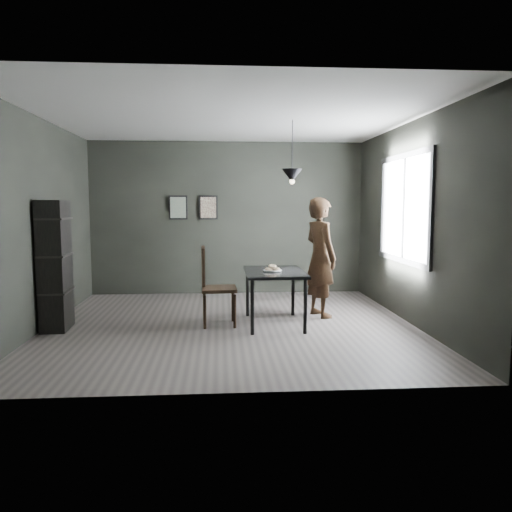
{
  "coord_description": "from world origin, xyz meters",
  "views": [
    {
      "loc": [
        -0.15,
        -6.76,
        1.66
      ],
      "look_at": [
        0.35,
        0.05,
        0.95
      ],
      "focal_mm": 35.0,
      "sensor_mm": 36.0,
      "label": 1
    }
  ],
  "objects": [
    {
      "name": "woman",
      "position": [
        1.33,
        0.46,
        0.88
      ],
      "size": [
        0.63,
        0.75,
        1.76
      ],
      "primitive_type": "imported",
      "rotation": [
        0.0,
        0.0,
        1.94
      ],
      "color": "black",
      "rests_on": "ground"
    },
    {
      "name": "ground",
      "position": [
        0.0,
        0.0,
        0.0
      ],
      "size": [
        5.0,
        5.0,
        0.0
      ],
      "primitive_type": "plane",
      "color": "#3A3532",
      "rests_on": "ground"
    },
    {
      "name": "window_assembly",
      "position": [
        2.47,
        0.2,
        1.6
      ],
      "size": [
        0.04,
        1.96,
        1.56
      ],
      "color": "white",
      "rests_on": "ground"
    },
    {
      "name": "framed_print_left",
      "position": [
        -0.9,
        2.47,
        1.6
      ],
      "size": [
        0.34,
        0.04,
        0.44
      ],
      "color": "black",
      "rests_on": "ground"
    },
    {
      "name": "white_plate",
      "position": [
        0.56,
        -0.07,
        0.76
      ],
      "size": [
        0.23,
        0.23,
        0.01
      ],
      "primitive_type": "cylinder",
      "color": "silver",
      "rests_on": "cafe_table"
    },
    {
      "name": "pendant_lamp",
      "position": [
        0.85,
        0.1,
        2.05
      ],
      "size": [
        0.28,
        0.28,
        0.86
      ],
      "color": "black",
      "rests_on": "ground"
    },
    {
      "name": "shelf_unit",
      "position": [
        -2.32,
        -0.06,
        0.86
      ],
      "size": [
        0.35,
        0.59,
        1.71
      ],
      "primitive_type": "cube",
      "rotation": [
        0.0,
        0.0,
        0.05
      ],
      "color": "black",
      "rests_on": "ground"
    },
    {
      "name": "ceiling",
      "position": [
        0.0,
        0.0,
        2.8
      ],
      "size": [
        5.0,
        5.0,
        0.02
      ],
      "color": "silver",
      "rests_on": "ground"
    },
    {
      "name": "cafe_table",
      "position": [
        0.6,
        0.0,
        0.67
      ],
      "size": [
        0.8,
        1.2,
        0.75
      ],
      "color": "black",
      "rests_on": "ground"
    },
    {
      "name": "donut_pile",
      "position": [
        0.56,
        -0.07,
        0.79
      ],
      "size": [
        0.21,
        0.14,
        0.09
      ],
      "rotation": [
        0.0,
        0.0,
        -0.08
      ],
      "color": "beige",
      "rests_on": "white_plate"
    },
    {
      "name": "back_wall",
      "position": [
        0.0,
        2.5,
        1.4
      ],
      "size": [
        5.0,
        0.1,
        2.8
      ],
      "primitive_type": "cube",
      "color": "black",
      "rests_on": "ground"
    },
    {
      "name": "framed_print_right",
      "position": [
        -0.35,
        2.47,
        1.6
      ],
      "size": [
        0.34,
        0.04,
        0.44
      ],
      "color": "black",
      "rests_on": "ground"
    },
    {
      "name": "wood_chair",
      "position": [
        -0.26,
        0.01,
        0.62
      ],
      "size": [
        0.49,
        0.49,
        1.08
      ],
      "rotation": [
        0.0,
        0.0,
        0.04
      ],
      "color": "black",
      "rests_on": "ground"
    }
  ]
}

